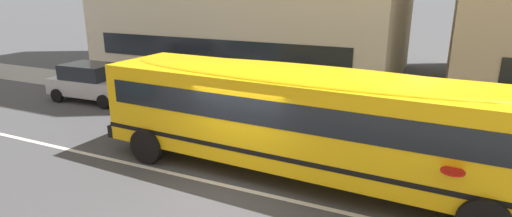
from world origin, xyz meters
TOP-DOWN VIEW (x-y plane):
  - ground_plane at (0.00, 0.00)m, footprint 400.00×400.00m
  - sidewalk_far at (0.00, 7.16)m, footprint 120.00×3.00m
  - lane_centreline at (0.00, 0.00)m, footprint 110.00×0.16m
  - school_bus at (1.58, 1.41)m, footprint 13.24×3.44m
  - parked_car_silver_near_corner at (-9.56, 4.60)m, footprint 3.97×2.02m

SIDE VIEW (x-z plane):
  - ground_plane at x=0.00m, z-range 0.00..0.00m
  - lane_centreline at x=0.00m, z-range 0.00..0.01m
  - sidewalk_far at x=0.00m, z-range 0.00..0.01m
  - parked_car_silver_near_corner at x=-9.56m, z-range 0.02..1.66m
  - school_bus at x=1.58m, z-range 0.28..3.22m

